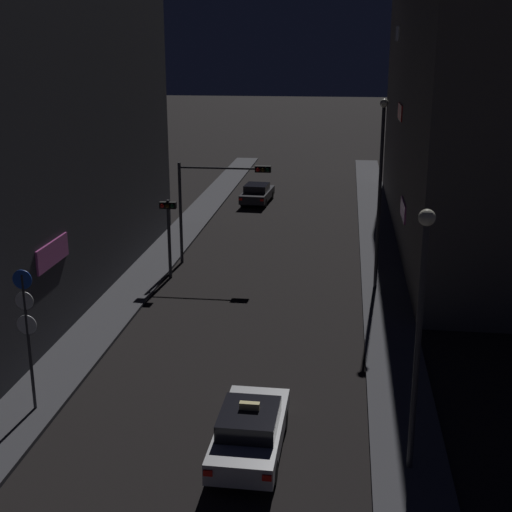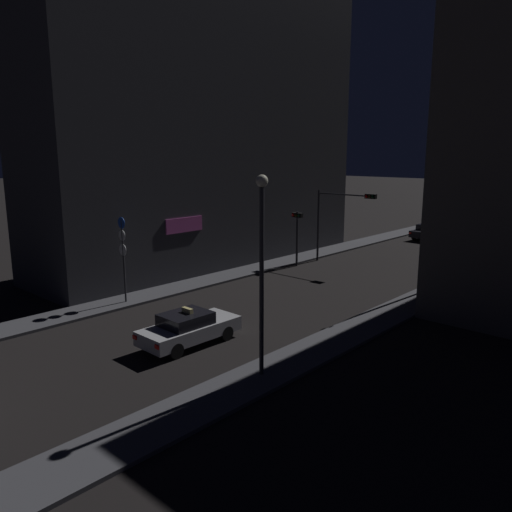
% 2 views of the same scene
% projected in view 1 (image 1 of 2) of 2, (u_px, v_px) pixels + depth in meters
% --- Properties ---
extents(sidewalk_left, '(2.12, 64.73, 0.14)m').
position_uv_depth(sidewalk_left, '(169.00, 248.00, 39.88)').
color(sidewalk_left, '#424247').
rests_on(sidewalk_left, ground_plane).
extents(sidewalk_right, '(2.12, 64.73, 0.14)m').
position_uv_depth(sidewalk_right, '(380.00, 255.00, 38.47)').
color(sidewalk_right, '#424247').
rests_on(sidewalk_right, ground_plane).
extents(building_facade_left, '(7.03, 25.85, 20.07)m').
position_uv_depth(building_facade_left, '(9.00, 70.00, 29.85)').
color(building_facade_left, '#333338').
rests_on(building_facade_left, ground_plane).
extents(building_facade_right, '(10.57, 30.64, 15.80)m').
position_uv_depth(building_facade_right, '(495.00, 102.00, 40.34)').
color(building_facade_right, '#514C47').
rests_on(building_facade_right, ground_plane).
extents(taxi, '(1.87, 4.48, 1.62)m').
position_uv_depth(taxi, '(250.00, 430.00, 19.81)').
color(taxi, '#B7B7BC').
rests_on(taxi, ground_plane).
extents(far_car, '(2.10, 4.56, 1.42)m').
position_uv_depth(far_car, '(257.00, 193.00, 51.06)').
color(far_car, black).
rests_on(far_car, ground_plane).
extents(traffic_light_overhead, '(4.77, 0.42, 5.31)m').
position_uv_depth(traffic_light_overhead, '(215.00, 191.00, 36.07)').
color(traffic_light_overhead, '#2D2D33').
rests_on(traffic_light_overhead, ground_plane).
extents(traffic_light_left_kerb, '(0.80, 0.42, 3.91)m').
position_uv_depth(traffic_light_left_kerb, '(169.00, 223.00, 34.19)').
color(traffic_light_left_kerb, '#2D2D33').
rests_on(traffic_light_left_kerb, ground_plane).
extents(sign_pole_left, '(0.62, 0.10, 4.56)m').
position_uv_depth(sign_pole_left, '(27.00, 326.00, 21.42)').
color(sign_pole_left, '#2D2D33').
rests_on(sign_pole_left, sidewalk_left).
extents(street_lamp_near_block, '(0.42, 0.42, 7.13)m').
position_uv_depth(street_lamp_near_block, '(420.00, 312.00, 17.88)').
color(street_lamp_near_block, '#2D2D33').
rests_on(street_lamp_near_block, sidewalk_right).
extents(street_lamp_far_block, '(0.38, 0.38, 8.65)m').
position_uv_depth(street_lamp_far_block, '(380.00, 181.00, 31.86)').
color(street_lamp_far_block, '#2D2D33').
rests_on(street_lamp_far_block, sidewalk_right).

